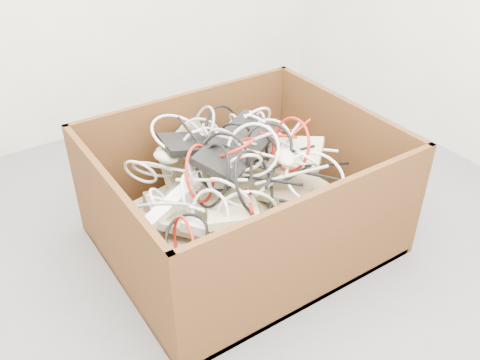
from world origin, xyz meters
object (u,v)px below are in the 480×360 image
cardboard_box (240,215)px  power_strip_right (217,233)px  vga_plug (313,147)px  power_strip_left (174,200)px

cardboard_box → power_strip_right: (-0.25, -0.23, 0.18)m
power_strip_right → vga_plug: (0.61, 0.21, 0.05)m
power_strip_right → vga_plug: size_ratio=5.69×
power_strip_left → vga_plug: power_strip_left is taller
cardboard_box → power_strip_left: (-0.31, -0.03, 0.22)m
power_strip_left → power_strip_right: (0.06, -0.20, -0.04)m
cardboard_box → power_strip_right: 0.38m
cardboard_box → vga_plug: size_ratio=24.48×
power_strip_right → vga_plug: bearing=66.3°
cardboard_box → power_strip_right: size_ratio=4.30×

